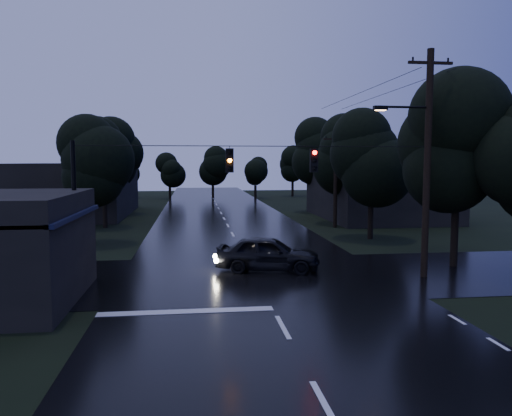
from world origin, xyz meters
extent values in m
plane|color=black|center=(0.00, 0.00, 0.00)|extent=(160.00, 160.00, 0.00)
cube|color=black|center=(0.00, 30.00, 0.00)|extent=(12.00, 120.00, 0.02)
cube|color=black|center=(0.00, 12.00, 0.00)|extent=(60.00, 9.00, 0.02)
cube|color=black|center=(-7.00, 9.00, 3.20)|extent=(0.30, 7.00, 0.15)
cylinder|color=black|center=(-7.20, 6.00, 1.50)|extent=(0.10, 0.10, 3.00)
cylinder|color=black|center=(-7.20, 12.00, 1.50)|extent=(0.10, 0.10, 3.00)
cube|color=#F2C660|center=(-7.05, 7.50, 2.50)|extent=(0.06, 1.60, 0.50)
cube|color=#F2C660|center=(-7.05, 10.20, 2.50)|extent=(0.06, 1.20, 0.50)
cube|color=black|center=(14.00, 34.00, 2.20)|extent=(10.00, 14.00, 4.40)
cube|color=black|center=(-14.00, 40.00, 2.50)|extent=(10.00, 16.00, 5.00)
cylinder|color=black|center=(7.50, 11.00, 5.00)|extent=(0.30, 0.30, 10.00)
cube|color=black|center=(7.50, 11.00, 9.40)|extent=(2.00, 0.12, 0.12)
cylinder|color=black|center=(6.40, 11.00, 7.50)|extent=(2.20, 0.10, 0.10)
cube|color=black|center=(5.30, 11.00, 7.45)|extent=(0.60, 0.25, 0.18)
cube|color=#FFB266|center=(5.30, 11.00, 7.35)|extent=(0.45, 0.18, 0.03)
cylinder|color=black|center=(8.30, 28.00, 3.75)|extent=(0.30, 0.30, 7.50)
cube|color=black|center=(8.30, 28.00, 6.90)|extent=(2.00, 0.12, 0.12)
cylinder|color=black|center=(-7.50, 11.00, 3.00)|extent=(0.18, 0.18, 6.00)
cylinder|color=black|center=(0.00, 11.00, 5.80)|extent=(15.00, 0.03, 0.03)
cube|color=black|center=(-1.20, 11.00, 5.20)|extent=(0.32, 0.25, 1.00)
sphere|color=orange|center=(-1.20, 10.85, 5.20)|extent=(0.18, 0.18, 0.18)
cube|color=black|center=(2.40, 11.00, 5.20)|extent=(0.32, 0.25, 1.00)
sphere|color=#FF0C07|center=(2.40, 10.85, 5.20)|extent=(0.18, 0.18, 0.18)
cylinder|color=black|center=(10.00, 13.00, 1.40)|extent=(0.36, 0.36, 2.80)
sphere|color=black|center=(10.00, 13.00, 4.80)|extent=(4.48, 4.48, 4.48)
sphere|color=black|center=(10.00, 13.00, 6.00)|extent=(4.48, 4.48, 4.48)
sphere|color=black|center=(10.00, 13.00, 7.20)|extent=(4.48, 4.48, 4.48)
cylinder|color=black|center=(-9.00, 22.00, 1.22)|extent=(0.36, 0.36, 2.45)
sphere|color=black|center=(-9.00, 22.00, 4.20)|extent=(3.92, 3.92, 3.92)
sphere|color=black|center=(-9.00, 22.00, 5.25)|extent=(3.92, 3.92, 3.92)
sphere|color=black|center=(-9.00, 22.00, 6.30)|extent=(3.92, 3.92, 3.92)
cylinder|color=black|center=(-9.60, 30.00, 1.31)|extent=(0.36, 0.36, 2.62)
sphere|color=black|center=(-9.60, 30.00, 4.50)|extent=(4.20, 4.20, 4.20)
sphere|color=black|center=(-9.60, 30.00, 5.62)|extent=(4.20, 4.20, 4.20)
sphere|color=black|center=(-9.60, 30.00, 6.75)|extent=(4.20, 4.20, 4.20)
cylinder|color=black|center=(-10.20, 40.00, 1.40)|extent=(0.36, 0.36, 2.80)
sphere|color=black|center=(-10.20, 40.00, 4.80)|extent=(4.48, 4.48, 4.48)
sphere|color=black|center=(-10.20, 40.00, 6.00)|extent=(4.48, 4.48, 4.48)
sphere|color=black|center=(-10.20, 40.00, 7.20)|extent=(4.48, 4.48, 4.48)
cylinder|color=black|center=(9.00, 22.00, 1.31)|extent=(0.36, 0.36, 2.62)
sphere|color=black|center=(9.00, 22.00, 4.50)|extent=(4.20, 4.20, 4.20)
sphere|color=black|center=(9.00, 22.00, 5.62)|extent=(4.20, 4.20, 4.20)
sphere|color=black|center=(9.00, 22.00, 6.75)|extent=(4.20, 4.20, 4.20)
cylinder|color=black|center=(9.60, 30.00, 1.40)|extent=(0.36, 0.36, 2.80)
sphere|color=black|center=(9.60, 30.00, 4.80)|extent=(4.48, 4.48, 4.48)
sphere|color=black|center=(9.60, 30.00, 6.00)|extent=(4.48, 4.48, 4.48)
sphere|color=black|center=(9.60, 30.00, 7.20)|extent=(4.48, 4.48, 4.48)
cylinder|color=black|center=(10.20, 40.00, 1.49)|extent=(0.36, 0.36, 2.97)
sphere|color=black|center=(10.20, 40.00, 5.10)|extent=(4.76, 4.76, 4.76)
sphere|color=black|center=(10.20, 40.00, 6.38)|extent=(4.76, 4.76, 4.76)
sphere|color=black|center=(10.20, 40.00, 7.65)|extent=(4.76, 4.76, 4.76)
imported|color=black|center=(0.75, 13.13, 0.83)|extent=(5.19, 2.99, 1.66)
camera|label=1|loc=(-2.70, -9.86, 5.14)|focal=35.00mm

